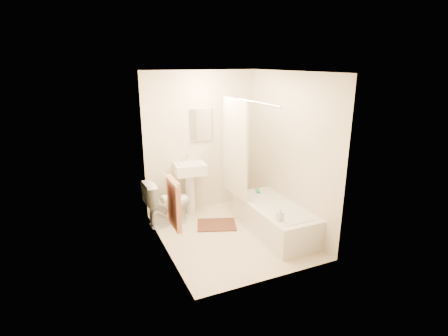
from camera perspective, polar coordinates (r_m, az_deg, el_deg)
name	(u,v)px	position (r m, az deg, el deg)	size (l,w,h in m)	color
floor	(231,235)	(5.40, 1.10, -10.93)	(2.40, 2.40, 0.00)	beige
ceiling	(232,72)	(4.77, 1.27, 15.47)	(2.40, 2.40, 0.00)	white
wall_back	(201,142)	(6.02, -3.70, 4.24)	(2.00, 0.02, 2.40)	beige
wall_left	(162,168)	(4.63, -10.09, 0.07)	(0.02, 2.40, 2.40)	beige
wall_right	(290,152)	(5.44, 10.77, 2.57)	(0.02, 2.40, 2.40)	beige
mirror	(202,125)	(5.95, -3.68, 7.02)	(0.40, 0.03, 0.55)	white
curtain_rod	(248,101)	(5.02, 3.90, 10.93)	(0.03, 0.03, 1.70)	silver
shower_curtain	(235,148)	(5.51, 1.79, 3.26)	(0.04, 0.80, 1.55)	silver
towel_bar	(171,180)	(4.44, -8.72, -1.97)	(0.02, 0.02, 0.60)	silver
towel	(174,203)	(4.56, -8.18, -5.73)	(0.06, 0.45, 0.66)	#CC7266
toilet_paper	(167,199)	(4.92, -9.35, -5.04)	(0.12, 0.12, 0.11)	white
toilet	(167,203)	(5.70, -9.22, -5.58)	(0.41, 0.73, 0.72)	white
sink	(190,186)	(5.97, -5.55, -3.01)	(0.50, 0.40, 0.99)	white
bathtub	(274,219)	(5.47, 8.16, -8.17)	(0.68, 1.55, 0.43)	silver
bath_mat	(217,225)	(5.69, -1.22, -9.24)	(0.61, 0.46, 0.02)	#542C24
soap_bottle	(280,215)	(4.87, 9.15, -7.53)	(0.08, 0.08, 0.17)	white
scrub_brush	(258,191)	(5.88, 5.53, -3.73)	(0.06, 0.19, 0.04)	#28A35C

